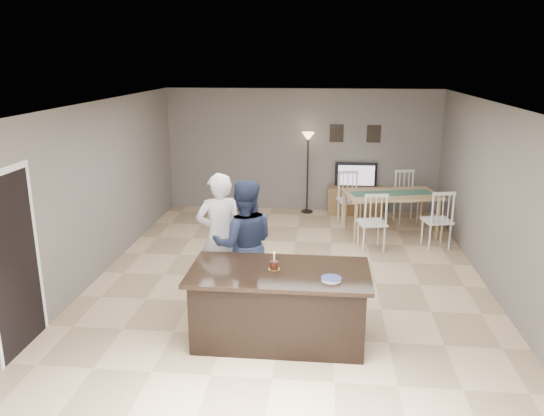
# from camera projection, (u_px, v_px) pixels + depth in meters

# --- Properties ---
(floor) EXTENTS (8.00, 8.00, 0.00)m
(floor) POSITION_uv_depth(u_px,v_px,m) (289.00, 280.00, 8.26)
(floor) COLOR tan
(floor) RESTS_ON ground
(room_shell) EXTENTS (8.00, 8.00, 8.00)m
(room_shell) POSITION_uv_depth(u_px,v_px,m) (290.00, 174.00, 7.80)
(room_shell) COLOR slate
(room_shell) RESTS_ON floor
(kitchen_island) EXTENTS (2.15, 1.10, 0.90)m
(kitchen_island) POSITION_uv_depth(u_px,v_px,m) (279.00, 305.00, 6.41)
(kitchen_island) COLOR black
(kitchen_island) RESTS_ON floor
(tv_console) EXTENTS (1.20, 0.40, 0.60)m
(tv_console) POSITION_uv_depth(u_px,v_px,m) (355.00, 201.00, 11.67)
(tv_console) COLOR brown
(tv_console) RESTS_ON floor
(television) EXTENTS (0.91, 0.12, 0.53)m
(television) POSITION_uv_depth(u_px,v_px,m) (356.00, 175.00, 11.58)
(television) COLOR black
(television) RESTS_ON tv_console
(tv_screen_glow) EXTENTS (0.78, 0.00, 0.78)m
(tv_screen_glow) POSITION_uv_depth(u_px,v_px,m) (356.00, 175.00, 11.50)
(tv_screen_glow) COLOR #CB5016
(tv_screen_glow) RESTS_ON tv_console
(picture_frames) EXTENTS (1.10, 0.02, 0.38)m
(picture_frames) POSITION_uv_depth(u_px,v_px,m) (355.00, 134.00, 11.47)
(picture_frames) COLOR black
(picture_frames) RESTS_ON room_shell
(doorway) EXTENTS (0.00, 2.10, 2.65)m
(doorway) POSITION_uv_depth(u_px,v_px,m) (13.00, 248.00, 6.00)
(doorway) COLOR black
(doorway) RESTS_ON floor
(woman) EXTENTS (0.77, 0.64, 1.81)m
(woman) POSITION_uv_depth(u_px,v_px,m) (220.00, 235.00, 7.51)
(woman) COLOR silver
(woman) RESTS_ON floor
(man) EXTENTS (0.98, 0.82, 1.79)m
(man) POSITION_uv_depth(u_px,v_px,m) (244.00, 244.00, 7.17)
(man) COLOR #1C243E
(man) RESTS_ON floor
(birthday_cake) EXTENTS (0.14, 0.14, 0.22)m
(birthday_cake) POSITION_uv_depth(u_px,v_px,m) (274.00, 265.00, 6.31)
(birthday_cake) COLOR gold
(birthday_cake) RESTS_ON kitchen_island
(plate_stack) EXTENTS (0.23, 0.23, 0.04)m
(plate_stack) POSITION_uv_depth(u_px,v_px,m) (331.00, 279.00, 6.00)
(plate_stack) COLOR white
(plate_stack) RESTS_ON kitchen_island
(dining_table) EXTENTS (2.06, 2.30, 1.08)m
(dining_table) POSITION_uv_depth(u_px,v_px,m) (391.00, 200.00, 10.19)
(dining_table) COLOR tan
(dining_table) RESTS_ON floor
(floor_lamp) EXTENTS (0.27, 0.27, 1.79)m
(floor_lamp) POSITION_uv_depth(u_px,v_px,m) (308.00, 151.00, 11.49)
(floor_lamp) COLOR black
(floor_lamp) RESTS_ON floor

